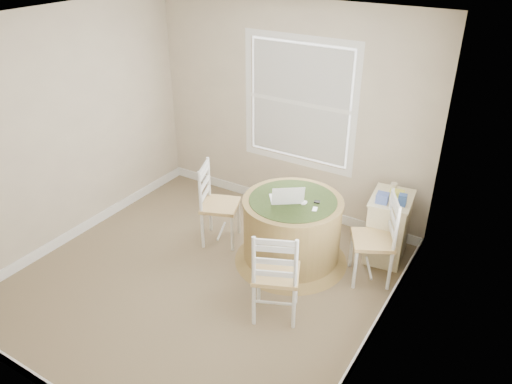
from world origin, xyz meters
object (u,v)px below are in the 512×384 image
Objects in this scene: round_table at (292,228)px; corner_chest at (388,227)px; chair_near at (276,273)px; chair_right at (373,240)px; laptop at (287,198)px; chair_left at (220,205)px.

round_table is 1.66× the size of corner_chest.
chair_near is at bearing -87.91° from round_table.
chair_near is 1.00× the size of chair_right.
laptop is (-0.89, -0.20, 0.32)m from chair_right.
laptop is (-0.33, 0.79, 0.32)m from chair_near.
chair_near is 2.17× the size of laptop.
round_table is at bearing -107.59° from chair_right.
laptop reaches higher than round_table.
laptop is (0.83, 0.03, 0.32)m from chair_left.
chair_right is at bearing -6.21° from round_table.
laptop is at bearing -150.68° from corner_chest.
laptop is at bearing -104.93° from chair_right.
corner_chest is at bearing 19.52° from round_table.
chair_left and chair_right have the same top height.
corner_chest is (0.91, 0.67, -0.42)m from laptop.
chair_near is 0.91m from laptop.
chair_right is (1.72, 0.23, 0.00)m from chair_left.
laptop is at bearing -149.79° from round_table.
round_table is 0.89m from chair_left.
chair_near is 1.57m from corner_chest.
chair_left is 1.88m from corner_chest.
round_table is 0.86m from chair_right.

